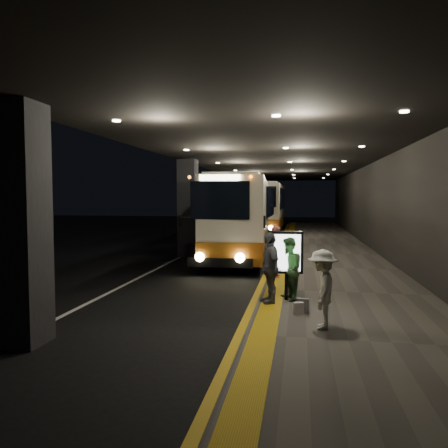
% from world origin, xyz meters
% --- Properties ---
extents(ground, '(90.00, 90.00, 0.00)m').
position_xyz_m(ground, '(0.00, 0.00, 0.00)').
color(ground, black).
extents(lane_line_white, '(0.12, 50.00, 0.01)m').
position_xyz_m(lane_line_white, '(-1.80, 5.00, 0.01)').
color(lane_line_white, silver).
rests_on(lane_line_white, ground).
extents(kerb_stripe_yellow, '(0.18, 50.00, 0.01)m').
position_xyz_m(kerb_stripe_yellow, '(2.35, 5.00, 0.01)').
color(kerb_stripe_yellow, gold).
rests_on(kerb_stripe_yellow, ground).
extents(sidewalk, '(4.50, 50.00, 0.15)m').
position_xyz_m(sidewalk, '(4.75, 5.00, 0.07)').
color(sidewalk, '#514C44').
rests_on(sidewalk, ground).
extents(tactile_strip, '(0.50, 50.00, 0.01)m').
position_xyz_m(tactile_strip, '(2.85, 5.00, 0.16)').
color(tactile_strip, gold).
rests_on(tactile_strip, sidewalk).
extents(terminal_wall, '(0.10, 50.00, 6.00)m').
position_xyz_m(terminal_wall, '(7.00, 5.00, 3.00)').
color(terminal_wall, black).
rests_on(terminal_wall, ground).
extents(support_columns, '(0.80, 24.80, 4.40)m').
position_xyz_m(support_columns, '(-1.50, 4.00, 2.20)').
color(support_columns, black).
rests_on(support_columns, ground).
extents(canopy, '(9.00, 50.00, 0.40)m').
position_xyz_m(canopy, '(2.50, 5.00, 4.60)').
color(canopy, black).
rests_on(canopy, support_columns).
extents(coach_main, '(2.92, 11.22, 3.47)m').
position_xyz_m(coach_main, '(0.86, 4.63, 1.66)').
color(coach_main, beige).
rests_on(coach_main, ground).
extents(coach_second, '(2.47, 11.63, 3.65)m').
position_xyz_m(coach_second, '(0.93, 18.88, 1.75)').
color(coach_second, beige).
rests_on(coach_second, ground).
extents(passenger_boarding, '(0.40, 0.60, 1.63)m').
position_xyz_m(passenger_boarding, '(2.80, -1.26, 0.97)').
color(passenger_boarding, '#C75D5D').
rests_on(passenger_boarding, sidewalk).
extents(passenger_waiting_green, '(0.72, 0.89, 1.58)m').
position_xyz_m(passenger_waiting_green, '(3.25, -4.40, 0.94)').
color(passenger_waiting_green, '#3B6236').
rests_on(passenger_waiting_green, sidewalk).
extents(passenger_waiting_white, '(0.53, 1.03, 1.54)m').
position_xyz_m(passenger_waiting_white, '(3.95, -6.60, 0.92)').
color(passenger_waiting_white, silver).
rests_on(passenger_waiting_white, sidewalk).
extents(passenger_waiting_grey, '(0.86, 1.13, 1.72)m').
position_xyz_m(passenger_waiting_grey, '(2.80, -4.73, 1.01)').
color(passenger_waiting_grey, '#56565C').
rests_on(passenger_waiting_grey, sidewalk).
extents(bag_polka, '(0.28, 0.15, 0.32)m').
position_xyz_m(bag_polka, '(3.59, -5.52, 0.31)').
color(bag_polka, black).
rests_on(bag_polka, sidewalk).
extents(bag_plain, '(0.25, 0.20, 0.27)m').
position_xyz_m(bag_plain, '(3.49, -5.67, 0.28)').
color(bag_plain, '#B7AFAC').
rests_on(bag_plain, sidewalk).
extents(info_sign, '(0.81, 0.16, 1.71)m').
position_xyz_m(info_sign, '(3.19, -4.35, 1.30)').
color(info_sign, black).
rests_on(info_sign, sidewalk).
extents(stanchion_post, '(0.05, 0.05, 1.08)m').
position_xyz_m(stanchion_post, '(2.75, -3.17, 0.69)').
color(stanchion_post, black).
rests_on(stanchion_post, sidewalk).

